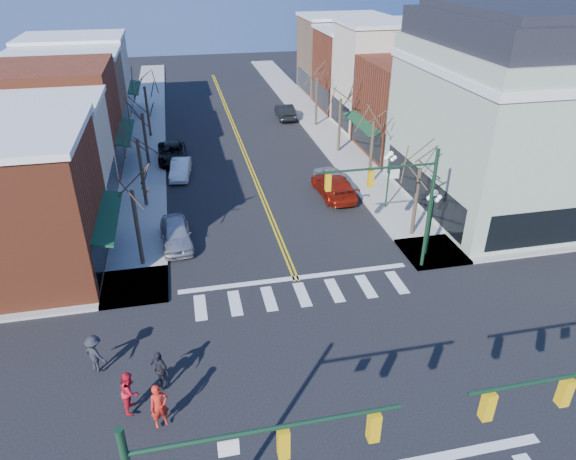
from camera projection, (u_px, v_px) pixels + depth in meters
ground at (336, 377)px, 22.07m from camera, size 160.00×160.00×0.00m
sidewalk_left at (142, 200)px, 37.57m from camera, size 3.50×70.00×0.15m
sidewalk_right at (368, 180)px, 40.81m from camera, size 3.50×70.00×0.15m
bldg_left_stucco_a at (30, 162)px, 34.13m from camera, size 10.00×7.00×7.50m
bldg_left_brick_b at (51, 121)px, 40.76m from camera, size 10.00×9.00×8.50m
bldg_left_tan at (68, 99)px, 48.00m from camera, size 10.00×7.50×7.80m
bldg_left_stucco_b at (79, 79)px, 54.56m from camera, size 10.00×8.00×8.20m
bldg_right_brick_a at (422, 108)px, 45.11m from camera, size 10.00×8.50×8.00m
bldg_right_stucco at (389, 77)px, 51.28m from camera, size 10.00×7.00×10.00m
bldg_right_brick_b at (364, 70)px, 58.08m from camera, size 10.00×8.00×8.50m
bldg_right_tan at (342, 55)px, 64.82m from camera, size 10.00×8.00×9.00m
victorian_corner at (514, 112)px, 34.37m from camera, size 12.25×14.25×13.30m
traffic_mast_far_right at (400, 196)px, 27.19m from camera, size 6.60×0.28×7.20m
lamppost_corner at (432, 212)px, 29.46m from camera, size 0.36×0.36×4.33m
lamppost_midblock at (389, 170)px, 35.04m from camera, size 0.36×0.36×4.33m
tree_left_a at (138, 229)px, 28.81m from camera, size 0.24×0.24×4.76m
tree_left_b at (142, 174)px, 35.61m from camera, size 0.24×0.24×5.04m
tree_left_c at (146, 141)px, 42.59m from camera, size 0.24×0.24×4.55m
tree_left_d at (148, 112)px, 49.37m from camera, size 0.24×0.24×4.90m
tree_right_a at (416, 203)px, 31.95m from camera, size 0.24×0.24×4.62m
tree_right_b at (371, 155)px, 38.68m from camera, size 0.24×0.24×5.18m
tree_right_c at (339, 126)px, 45.63m from camera, size 0.24×0.24×4.83m
tree_right_d at (316, 102)px, 52.46m from camera, size 0.24×0.24×4.97m
car_left_near at (176, 234)px, 31.66m from camera, size 2.10×4.64×1.55m
car_left_mid at (180, 169)px, 41.32m from camera, size 1.94×4.26×1.35m
car_left_far at (172, 153)px, 44.41m from camera, size 2.48×5.26×1.45m
car_right_near at (334, 186)px, 38.07m from camera, size 2.48×5.65×1.61m
car_right_mid at (331, 176)px, 39.80m from camera, size 2.20×4.47×1.46m
car_right_far at (285, 111)px, 55.70m from camera, size 1.83×4.82×1.57m
pedestrian_red_a at (159, 406)px, 19.24m from camera, size 0.82×0.66×1.94m
pedestrian_red_b at (130, 391)px, 19.95m from camera, size 0.81×0.98×1.87m
pedestrian_dark_a at (160, 370)px, 21.00m from camera, size 1.03×1.10×1.82m
pedestrian_dark_b at (95, 354)px, 21.83m from camera, size 1.33×1.29×1.82m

